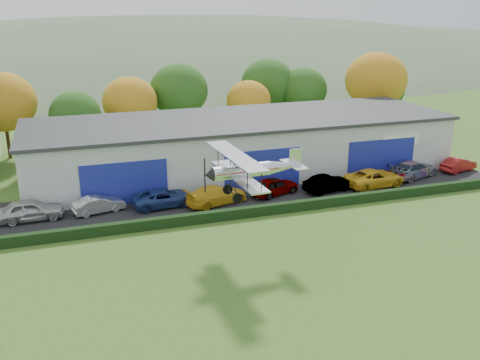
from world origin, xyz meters
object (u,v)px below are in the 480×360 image
object	(u,v)px
car_2	(164,198)
car_6	(374,178)
car_0	(30,210)
car_8	(458,165)
car_3	(216,195)
car_4	(274,186)
car_5	(328,184)
hangar	(241,144)
car_1	(99,204)
biplane	(250,169)
car_7	(413,169)

from	to	relation	value
car_2	car_6	size ratio (longest dim) A/B	0.89
car_0	car_8	xyz separation A→B (m)	(39.37, 0.12, -0.16)
car_3	car_4	distance (m)	5.35
car_5	hangar	bearing A→B (deg)	21.85
car_3	car_5	bearing A→B (deg)	-106.94
car_2	car_8	size ratio (longest dim) A/B	1.24
car_6	car_8	world-z (taller)	car_6
hangar	car_0	distance (m)	20.69
hangar	car_4	bearing A→B (deg)	-87.16
car_1	car_4	size ratio (longest dim) A/B	0.90
car_1	car_4	xyz separation A→B (m)	(14.64, -0.51, 0.10)
hangar	car_1	xyz separation A→B (m)	(-14.26, -7.28, -1.94)
car_5	car_8	world-z (taller)	car_5
car_6	car_0	bearing A→B (deg)	80.25
car_6	car_4	bearing A→B (deg)	77.92
hangar	car_3	bearing A→B (deg)	-120.55
car_2	car_4	world-z (taller)	car_4
car_2	car_5	world-z (taller)	car_5
hangar	car_3	world-z (taller)	hangar
car_8	car_4	bearing A→B (deg)	76.63
car_6	biplane	distance (m)	18.09
car_0	car_5	distance (m)	24.49
car_1	car_2	distance (m)	5.13
car_5	biplane	size ratio (longest dim) A/B	0.58
car_4	car_8	xyz separation A→B (m)	(19.70, 0.60, -0.10)
hangar	car_4	xyz separation A→B (m)	(0.39, -7.78, -1.84)
car_1	biplane	xyz separation A→B (m)	(9.02, -10.14, 5.01)
car_6	car_8	bearing A→B (deg)	-89.48
car_4	hangar	bearing A→B (deg)	-16.11
car_8	car_2	bearing A→B (deg)	75.62
car_7	car_8	xyz separation A→B (m)	(5.44, 0.25, -0.12)
car_1	car_4	world-z (taller)	car_4
car_3	car_6	size ratio (longest dim) A/B	0.93
car_3	car_8	xyz separation A→B (m)	(25.02, 1.17, -0.10)
car_0	biplane	world-z (taller)	biplane
car_0	car_3	world-z (taller)	car_0
hangar	car_3	xyz separation A→B (m)	(-4.93, -8.35, -1.84)
car_4	car_7	size ratio (longest dim) A/B	0.83
car_1	car_4	bearing A→B (deg)	-106.13
car_1	car_2	world-z (taller)	car_2
car_3	car_8	size ratio (longest dim) A/B	1.30
car_3	car_5	distance (m)	10.11
car_1	hangar	bearing A→B (deg)	-77.11
car_7	car_6	bearing A→B (deg)	84.47
car_3	biplane	world-z (taller)	biplane
car_4	car_7	xyz separation A→B (m)	(14.26, 0.35, 0.02)
car_2	car_1	bearing A→B (deg)	81.89
car_0	car_2	size ratio (longest dim) A/B	0.96
car_4	car_8	world-z (taller)	car_4
hangar	car_1	size ratio (longest dim) A/B	10.02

